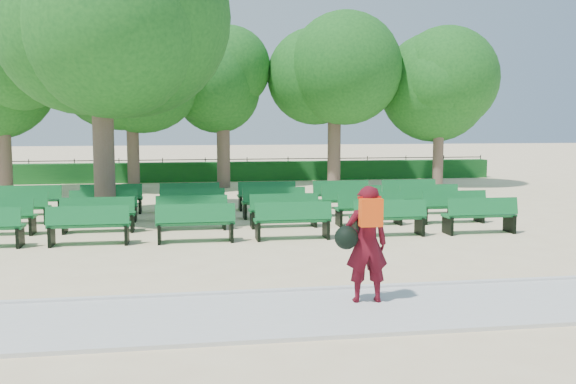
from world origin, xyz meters
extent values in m
plane|color=beige|center=(0.00, 0.00, 0.00)|extent=(120.00, 120.00, 0.00)
cube|color=silver|center=(0.00, -7.40, 0.03)|extent=(30.00, 2.20, 0.06)
cube|color=silver|center=(0.00, -6.25, 0.05)|extent=(30.00, 0.12, 0.10)
cube|color=#15541D|center=(0.00, 14.00, 0.45)|extent=(26.00, 0.70, 0.90)
cube|color=#12672D|center=(-0.68, 1.25, 0.46)|extent=(1.85, 0.60, 0.06)
cube|color=#12672D|center=(-0.68, 1.03, 0.71)|extent=(1.83, 0.23, 0.43)
cylinder|color=brown|center=(-4.21, 1.80, 1.72)|extent=(0.58, 0.58, 3.44)
ellipsoid|color=#1B5E1B|center=(-4.21, 1.80, 5.00)|extent=(5.67, 5.67, 5.11)
imported|color=#4D0B15|center=(0.66, -7.04, 0.96)|extent=(0.68, 0.47, 1.79)
cube|color=#F6460C|center=(0.66, -7.24, 1.47)|extent=(0.33, 0.17, 0.42)
sphere|color=black|center=(0.32, -7.10, 1.08)|extent=(0.36, 0.36, 0.36)
camera|label=1|loc=(-2.10, -16.33, 2.82)|focal=40.00mm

